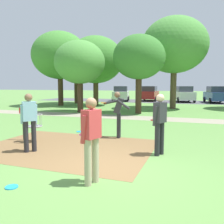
% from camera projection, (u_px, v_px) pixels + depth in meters
% --- Properties ---
extents(ground_plane, '(160.00, 160.00, 0.00)m').
position_uv_depth(ground_plane, '(108.00, 171.00, 5.44)').
color(ground_plane, '#5B8942').
extents(dirt_tee_pad, '(5.26, 3.91, 0.01)m').
position_uv_depth(dirt_tee_pad, '(67.00, 147.00, 7.47)').
color(dirt_tee_pad, brown).
rests_on(dirt_tee_pad, ground).
extents(disc_golf_basket, '(0.98, 0.58, 1.39)m').
position_uv_depth(disc_golf_basket, '(33.00, 120.00, 8.17)').
color(disc_golf_basket, '#9E9EA3').
rests_on(disc_golf_basket, ground).
extents(player_foreground_watching, '(0.45, 0.49, 1.71)m').
position_uv_depth(player_foreground_watching, '(160.00, 121.00, 6.57)').
color(player_foreground_watching, '#232328').
rests_on(player_foreground_watching, ground).
extents(player_throwing, '(1.17, 0.44, 1.71)m').
position_uv_depth(player_throwing, '(118.00, 111.00, 8.79)').
color(player_throwing, '#232328').
rests_on(player_throwing, ground).
extents(player_waiting_left, '(0.44, 0.50, 1.71)m').
position_uv_depth(player_waiting_left, '(91.00, 136.00, 4.62)').
color(player_waiting_left, tan).
rests_on(player_waiting_left, ground).
extents(player_waiting_right, '(0.45, 0.46, 1.71)m').
position_uv_depth(player_waiting_right, '(29.00, 119.00, 6.88)').
color(player_waiting_right, '#232328').
rests_on(player_waiting_right, ground).
extents(frisbee_by_tee, '(0.24, 0.24, 0.02)m').
position_uv_depth(frisbee_by_tee, '(79.00, 132.00, 9.97)').
color(frisbee_by_tee, '#1E93DB').
rests_on(frisbee_by_tee, ground).
extents(frisbee_mid_grass, '(0.24, 0.24, 0.02)m').
position_uv_depth(frisbee_mid_grass, '(12.00, 187.00, 4.54)').
color(frisbee_mid_grass, '#1E93DB').
rests_on(frisbee_mid_grass, ground).
extents(tree_near_right, '(5.21, 5.21, 6.56)m').
position_uv_depth(tree_near_right, '(96.00, 60.00, 22.47)').
color(tree_near_right, '#4C3823').
rests_on(tree_near_right, ground).
extents(tree_mid_left, '(3.60, 3.60, 5.11)m').
position_uv_depth(tree_mid_left, '(80.00, 63.00, 16.88)').
color(tree_mid_left, '#422D1E').
rests_on(tree_mid_left, ground).
extents(tree_mid_center, '(5.25, 5.25, 6.99)m').
position_uv_depth(tree_mid_center, '(60.00, 56.00, 22.50)').
color(tree_mid_center, '#422D1E').
rests_on(tree_mid_center, ground).
extents(tree_mid_right, '(5.34, 5.34, 7.47)m').
position_uv_depth(tree_mid_right, '(174.00, 45.00, 19.32)').
color(tree_mid_right, brown).
rests_on(tree_mid_right, ground).
extents(tree_far_left, '(4.34, 4.34, 5.97)m').
position_uv_depth(tree_far_left, '(76.00, 65.00, 25.39)').
color(tree_far_left, '#4C3823').
rests_on(tree_far_left, ground).
extents(tree_far_right, '(3.55, 3.55, 5.36)m').
position_uv_depth(tree_far_right, '(139.00, 58.00, 16.12)').
color(tree_far_right, '#422D1E').
rests_on(tree_far_right, ground).
extents(parking_lot_strip, '(36.00, 6.00, 0.01)m').
position_uv_depth(parking_lot_strip, '(180.00, 102.00, 27.97)').
color(parking_lot_strip, '#4C4C51').
rests_on(parking_lot_strip, ground).
extents(parked_car_leftmost, '(2.70, 4.50, 1.84)m').
position_uv_depth(parked_car_leftmost, '(121.00, 94.00, 29.59)').
color(parked_car_leftmost, silver).
rests_on(parked_car_leftmost, ground).
extents(parked_car_center_left, '(2.04, 4.23, 1.84)m').
position_uv_depth(parked_car_center_left, '(150.00, 94.00, 29.82)').
color(parked_car_center_left, maroon).
rests_on(parked_car_center_left, ground).
extents(parked_car_center_right, '(2.79, 4.52, 1.84)m').
position_uv_depth(parked_car_center_right, '(184.00, 94.00, 27.91)').
color(parked_car_center_right, silver).
rests_on(parked_car_center_right, ground).
extents(parked_car_rightmost, '(2.59, 4.47, 1.84)m').
position_uv_depth(parked_car_rightmost, '(216.00, 95.00, 26.45)').
color(parked_car_rightmost, '#2D4784').
rests_on(parked_car_rightmost, ground).
extents(gravel_path, '(40.00, 1.84, 0.00)m').
position_uv_depth(gravel_path, '(162.00, 119.00, 13.81)').
color(gravel_path, gray).
rests_on(gravel_path, ground).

